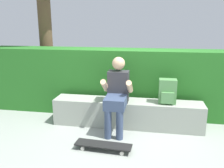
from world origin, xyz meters
The scene contains 6 objects.
ground_plane centered at (0.00, 0.00, 0.00)m, with size 24.00×24.00×0.00m, color gray.
bench_main centered at (0.00, 0.39, 0.23)m, with size 2.53×0.41×0.45m.
person_skater centered at (-0.14, 0.18, 0.65)m, with size 0.49×0.62×1.20m.
skateboard_near_person centered at (-0.23, -0.50, 0.07)m, with size 0.81×0.25×0.09m.
backpack_on_bench centered at (0.66, 0.38, 0.65)m, with size 0.28×0.23×0.40m.
hedge_row centered at (-0.09, 1.02, 0.63)m, with size 5.61×0.61×1.25m.
Camera 1 is at (0.41, -3.44, 1.73)m, focal length 38.18 mm.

